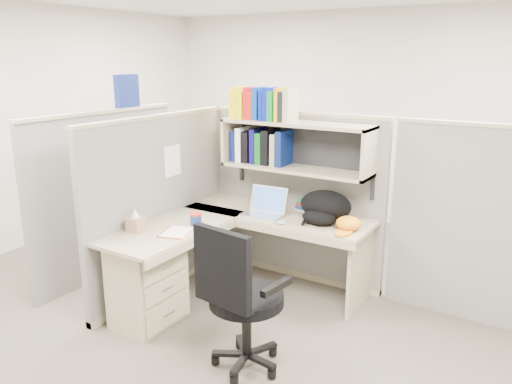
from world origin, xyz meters
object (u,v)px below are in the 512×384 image
Objects in this scene: snack_canister at (196,219)px; task_chair at (242,320)px; desk at (184,265)px; laptop at (263,202)px; backpack at (323,207)px.

task_chair is (0.88, -0.62, -0.40)m from snack_canister.
task_chair reaches higher than desk.
task_chair is (0.85, -0.41, -0.06)m from desk.
desk is at bearing -117.95° from laptop.
desk is at bearing 154.39° from task_chair.
backpack is at bearing 44.49° from desk.
task_chair reaches higher than snack_canister.
backpack reaches higher than desk.
backpack reaches higher than laptop.
snack_canister is at bearing -144.68° from backpack.
laptop is 1.33m from task_chair.
laptop reaches higher than snack_canister.
backpack is (0.53, 0.12, 0.01)m from laptop.
task_chair is (0.52, -1.13, -0.48)m from laptop.
task_chair is at bearing -69.07° from laptop.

